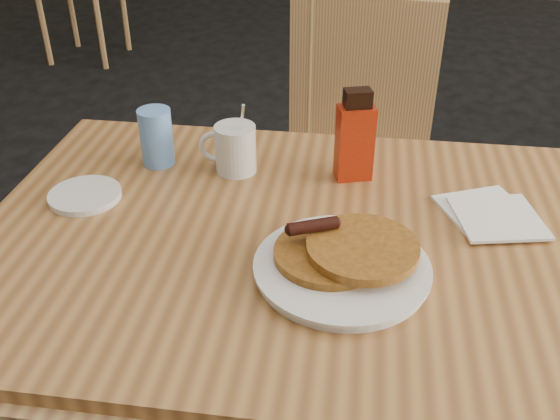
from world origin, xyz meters
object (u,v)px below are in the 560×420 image
object	(u,v)px
main_table	(317,254)
chair_main_far	(356,139)
blue_tumbler	(156,137)
pancake_plate	(343,262)
syrup_bottle	(355,138)
coffee_mug	(234,148)

from	to	relation	value
main_table	chair_main_far	distance (m)	0.78
blue_tumbler	main_table	bearing A→B (deg)	-28.46
pancake_plate	syrup_bottle	xyz separation A→B (m)	(-0.01, 0.31, 0.07)
main_table	coffee_mug	world-z (taller)	coffee_mug
main_table	blue_tumbler	world-z (taller)	blue_tumbler
main_table	syrup_bottle	distance (m)	0.25
pancake_plate	coffee_mug	bearing A→B (deg)	130.94
coffee_mug	blue_tumbler	world-z (taller)	coffee_mug
coffee_mug	chair_main_far	bearing A→B (deg)	66.91
main_table	coffee_mug	distance (m)	0.29
syrup_bottle	blue_tumbler	distance (m)	0.40
main_table	blue_tumbler	xyz separation A→B (m)	(-0.36, 0.20, 0.10)
syrup_bottle	blue_tumbler	bearing A→B (deg)	162.81
coffee_mug	syrup_bottle	bearing A→B (deg)	1.50
chair_main_far	pancake_plate	bearing A→B (deg)	-83.60
chair_main_far	coffee_mug	world-z (taller)	chair_main_far
main_table	chair_main_far	xyz separation A→B (m)	(0.01, 0.76, -0.14)
syrup_bottle	blue_tumbler	xyz separation A→B (m)	(-0.40, -0.02, -0.03)
blue_tumbler	syrup_bottle	bearing A→B (deg)	2.48
main_table	pancake_plate	distance (m)	0.12
pancake_plate	chair_main_far	bearing A→B (deg)	92.83
pancake_plate	syrup_bottle	size ratio (longest dim) A/B	1.52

